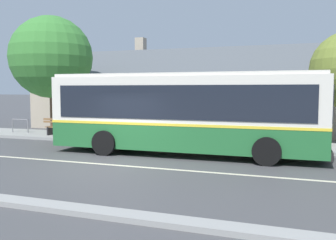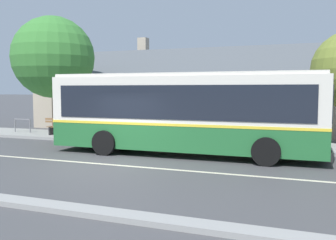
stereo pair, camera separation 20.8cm
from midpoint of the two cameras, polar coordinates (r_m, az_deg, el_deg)
The scene contains 9 objects.
ground_plane at distance 13.32m, azimuth -8.53°, elevation -6.74°, with size 300.00×300.00×0.00m, color #424244.
sidewalk_far at distance 18.70m, azimuth 0.47°, elevation -3.17°, with size 60.00×3.00×0.15m, color gray.
curb_near at distance 9.56m, azimuth -22.81°, elevation -11.24°, with size 60.00×0.50×0.12m, color gray.
lane_divider_stripe at distance 13.32m, azimuth -8.53°, elevation -6.72°, with size 60.00×0.16×0.01m, color beige.
community_building at distance 26.41m, azimuth 9.28°, elevation 3.02°, with size 25.60×10.13×6.62m.
transit_bus at distance 15.03m, azimuth 2.96°, elevation 1.32°, with size 10.87×2.88×3.26m.
bench_by_building at distance 20.93m, azimuth -15.60°, elevation -1.12°, with size 1.79×0.51×0.94m.
street_tree_secondary at distance 23.01m, azimuth -16.82°, elevation 9.10°, with size 4.74×4.74×6.86m.
bike_rack at distance 23.24m, azimuth -21.07°, elevation -0.44°, with size 1.16×0.06×0.78m.
Camera 2 is at (6.48, -11.35, 2.62)m, focal length 40.00 mm.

